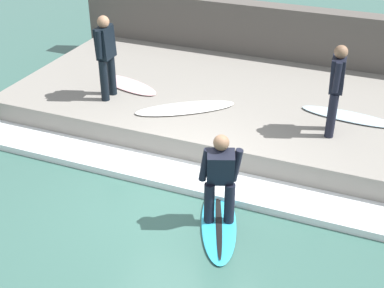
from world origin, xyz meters
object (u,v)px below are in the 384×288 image
at_px(surfboard_waiting_far, 128,84).
at_px(surfboard_waiting_near, 349,116).
at_px(surfer_waiting_far, 106,53).
at_px(surfboard_riding, 219,222).
at_px(surfboard_spare, 185,108).
at_px(surfer_waiting_near, 336,85).
at_px(surfer_riding, 220,175).

bearing_deg(surfboard_waiting_far, surfboard_waiting_near, -86.72).
bearing_deg(surfer_waiting_far, surfboard_riding, -126.55).
height_order(surfboard_riding, surfboard_waiting_near, surfboard_waiting_near).
xyz_separation_m(surfboard_waiting_far, surfboard_spare, (-0.58, -1.58, 0.00)).
relative_size(surfer_waiting_near, surfboard_spare, 0.86).
xyz_separation_m(surfer_waiting_near, surfboard_spare, (-0.12, 2.76, -0.89)).
distance_m(surfer_waiting_near, surfboard_waiting_far, 4.45).
bearing_deg(surfer_waiting_near, surfer_waiting_far, 92.30).
height_order(surfboard_waiting_near, surfboard_spare, same).
height_order(surfer_waiting_far, surfboard_spare, surfer_waiting_far).
bearing_deg(surfboard_waiting_far, surfboard_riding, -133.84).
bearing_deg(surfer_riding, surfboard_waiting_far, 46.16).
bearing_deg(surfer_waiting_far, surfboard_waiting_near, -79.12).
bearing_deg(surfboard_waiting_far, surfer_waiting_far, 172.80).
bearing_deg(surfboard_waiting_far, surfer_waiting_near, -96.00).
relative_size(surfer_riding, surfer_waiting_far, 0.89).
height_order(surfboard_waiting_near, surfboard_waiting_far, same).
distance_m(surfboard_riding, surfer_waiting_far, 4.29).
bearing_deg(surfboard_waiting_near, surfer_riding, 156.85).
bearing_deg(surfboard_riding, surfer_waiting_near, -24.35).
relative_size(surfboard_riding, surfer_waiting_near, 1.21).
bearing_deg(surfer_waiting_near, surfboard_waiting_far, 84.00).
bearing_deg(surfboard_spare, surfer_waiting_near, -87.42).
xyz_separation_m(surfboard_riding, surfboard_waiting_near, (3.30, -1.41, 0.52)).
xyz_separation_m(surfer_riding, surfboard_waiting_far, (3.04, 3.17, -0.34)).
height_order(surfer_waiting_far, surfboard_waiting_far, surfer_waiting_far).
height_order(surfboard_riding, surfboard_waiting_far, surfboard_waiting_far).
bearing_deg(surfer_waiting_near, surfboard_spare, 92.58).
bearing_deg(surfer_riding, surfboard_riding, 0.00).
bearing_deg(surfboard_riding, surfboard_waiting_near, -23.15).
bearing_deg(surfer_waiting_far, surfboard_spare, -88.16).
relative_size(surfboard_riding, surfer_riding, 1.33).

